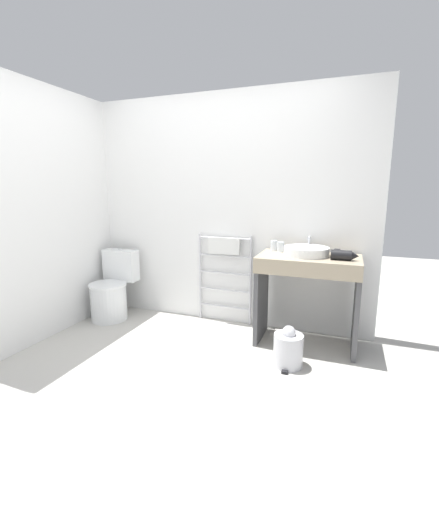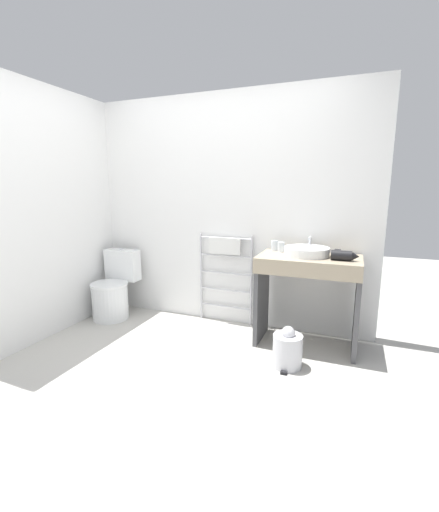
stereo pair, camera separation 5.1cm
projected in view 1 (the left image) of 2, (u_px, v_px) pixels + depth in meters
The scene contains 12 objects.
ground_plane at pixel (156, 387), 2.51m from camera, with size 12.00×12.00×0.00m, color #B2AFA8.
wall_back at pixel (224, 212), 3.62m from camera, with size 3.10×0.12×2.38m, color white.
wall_side at pixel (58, 213), 3.43m from camera, with size 0.12×2.08×2.38m, color white.
toilet at pixel (112, 292), 3.82m from camera, with size 0.40×0.53×0.75m.
towel_radiator at pixel (224, 261), 3.60m from camera, with size 0.60×0.06×0.96m.
vanity_counter at pixel (307, 286), 3.08m from camera, with size 0.89×0.52×0.84m.
sink_basin at pixel (306, 251), 3.07m from camera, with size 0.40×0.40×0.08m.
faucet at pixel (309, 242), 3.23m from camera, with size 0.02×0.10×0.15m.
cup_near_wall at pixel (274, 245), 3.32m from camera, with size 0.06×0.06×0.09m.
cup_near_edge at pixel (281, 247), 3.24m from camera, with size 0.07×0.07×0.09m.
hair_dryer at pixel (343, 255), 2.88m from camera, with size 0.22×0.18×0.08m.
trash_bin at pixel (288, 349), 2.79m from camera, with size 0.24×0.27×0.35m.
Camera 1 is at (1.23, -1.96, 1.43)m, focal length 24.00 mm.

